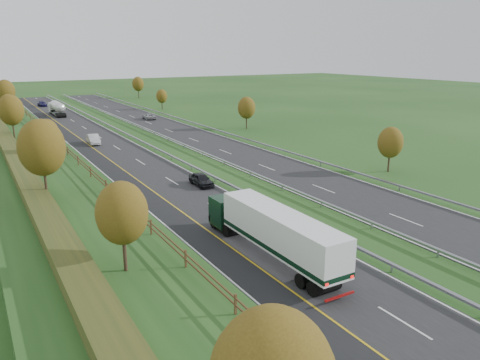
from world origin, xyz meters
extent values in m
plane|color=#1D4117|center=(8.00, 55.00, 0.00)|extent=(400.00, 400.00, 0.00)
cube|color=black|center=(0.00, 60.00, 0.02)|extent=(10.50, 200.00, 0.04)
cube|color=black|center=(16.50, 60.00, 0.02)|extent=(10.50, 200.00, 0.04)
cube|color=black|center=(-3.75, 60.00, 0.02)|extent=(3.00, 200.00, 0.04)
cube|color=silver|center=(-5.05, 60.00, 0.05)|extent=(0.15, 200.00, 0.01)
cube|color=gold|center=(-2.25, 60.00, 0.05)|extent=(0.15, 200.00, 0.01)
cube|color=silver|center=(5.05, 60.00, 0.05)|extent=(0.15, 200.00, 0.01)
cube|color=silver|center=(11.45, 60.00, 0.05)|extent=(0.15, 200.00, 0.01)
cube|color=silver|center=(21.55, 60.00, 0.05)|extent=(0.15, 200.00, 0.01)
cube|color=silver|center=(1.25, -1.00, 0.05)|extent=(0.15, 4.00, 0.01)
cube|color=silver|center=(1.25, 11.00, 0.05)|extent=(0.15, 4.00, 0.01)
cube|color=silver|center=(15.25, 11.00, 0.05)|extent=(0.15, 4.00, 0.01)
cube|color=silver|center=(1.25, 23.00, 0.05)|extent=(0.15, 4.00, 0.01)
cube|color=silver|center=(15.25, 23.00, 0.05)|extent=(0.15, 4.00, 0.01)
cube|color=silver|center=(1.25, 35.00, 0.05)|extent=(0.15, 4.00, 0.01)
cube|color=silver|center=(15.25, 35.00, 0.05)|extent=(0.15, 4.00, 0.01)
cube|color=silver|center=(1.25, 47.00, 0.05)|extent=(0.15, 4.00, 0.01)
cube|color=silver|center=(15.25, 47.00, 0.05)|extent=(0.15, 4.00, 0.01)
cube|color=silver|center=(1.25, 59.00, 0.05)|extent=(0.15, 4.00, 0.01)
cube|color=silver|center=(15.25, 59.00, 0.05)|extent=(0.15, 4.00, 0.01)
cube|color=silver|center=(1.25, 71.00, 0.05)|extent=(0.15, 4.00, 0.01)
cube|color=silver|center=(15.25, 71.00, 0.05)|extent=(0.15, 4.00, 0.01)
cube|color=silver|center=(1.25, 83.00, 0.05)|extent=(0.15, 4.00, 0.01)
cube|color=silver|center=(15.25, 83.00, 0.05)|extent=(0.15, 4.00, 0.01)
cube|color=silver|center=(1.25, 95.00, 0.05)|extent=(0.15, 4.00, 0.01)
cube|color=silver|center=(15.25, 95.00, 0.05)|extent=(0.15, 4.00, 0.01)
cube|color=silver|center=(1.25, 107.00, 0.05)|extent=(0.15, 4.00, 0.01)
cube|color=silver|center=(15.25, 107.00, 0.05)|extent=(0.15, 4.00, 0.01)
cube|color=silver|center=(1.25, 119.00, 0.05)|extent=(0.15, 4.00, 0.01)
cube|color=silver|center=(15.25, 119.00, 0.05)|extent=(0.15, 4.00, 0.01)
cube|color=silver|center=(1.25, 131.00, 0.05)|extent=(0.15, 4.00, 0.01)
cube|color=silver|center=(15.25, 131.00, 0.05)|extent=(0.15, 4.00, 0.01)
cube|color=silver|center=(1.25, 143.00, 0.05)|extent=(0.15, 4.00, 0.01)
cube|color=silver|center=(15.25, 143.00, 0.05)|extent=(0.15, 4.00, 0.01)
cube|color=silver|center=(1.25, 155.00, 0.05)|extent=(0.15, 4.00, 0.01)
cube|color=silver|center=(15.25, 155.00, 0.05)|extent=(0.15, 4.00, 0.01)
cube|color=#1D4117|center=(-13.00, 60.00, 1.00)|extent=(12.00, 200.00, 2.00)
cube|color=#2F3B18|center=(-15.00, 60.00, 2.55)|extent=(2.20, 180.00, 1.10)
cube|color=#422B19|center=(-8.50, 60.00, 2.55)|extent=(0.08, 184.00, 0.10)
cube|color=#422B19|center=(-8.50, 60.00, 2.95)|extent=(0.08, 184.00, 0.10)
cube|color=#422B19|center=(-8.50, 2.00, 2.60)|extent=(0.12, 0.12, 1.20)
cube|color=#422B19|center=(-8.50, 8.50, 2.60)|extent=(0.12, 0.12, 1.20)
cube|color=#422B19|center=(-8.50, 15.00, 2.60)|extent=(0.12, 0.12, 1.20)
cube|color=#422B19|center=(-8.50, 21.50, 2.60)|extent=(0.12, 0.12, 1.20)
cube|color=#422B19|center=(-8.50, 28.00, 2.60)|extent=(0.12, 0.12, 1.20)
cube|color=#422B19|center=(-8.50, 34.50, 2.60)|extent=(0.12, 0.12, 1.20)
cube|color=#422B19|center=(-8.50, 41.00, 2.60)|extent=(0.12, 0.12, 1.20)
cube|color=#422B19|center=(-8.50, 47.50, 2.60)|extent=(0.12, 0.12, 1.20)
cube|color=#422B19|center=(-8.50, 54.00, 2.60)|extent=(0.12, 0.12, 1.20)
cube|color=#422B19|center=(-8.50, 60.50, 2.60)|extent=(0.12, 0.12, 1.20)
cube|color=#422B19|center=(-8.50, 67.00, 2.60)|extent=(0.12, 0.12, 1.20)
cube|color=#422B19|center=(-8.50, 73.50, 2.60)|extent=(0.12, 0.12, 1.20)
cube|color=#422B19|center=(-8.50, 80.00, 2.60)|extent=(0.12, 0.12, 1.20)
cube|color=#422B19|center=(-8.50, 86.50, 2.60)|extent=(0.12, 0.12, 1.20)
cube|color=#422B19|center=(-8.50, 93.00, 2.60)|extent=(0.12, 0.12, 1.20)
cube|color=#422B19|center=(-8.50, 99.50, 2.60)|extent=(0.12, 0.12, 1.20)
cube|color=#422B19|center=(-8.50, 106.00, 2.60)|extent=(0.12, 0.12, 1.20)
cube|color=#422B19|center=(-8.50, 112.50, 2.60)|extent=(0.12, 0.12, 1.20)
cube|color=#422B19|center=(-8.50, 119.00, 2.60)|extent=(0.12, 0.12, 1.20)
cube|color=#422B19|center=(-8.50, 125.50, 2.60)|extent=(0.12, 0.12, 1.20)
cube|color=#422B19|center=(-8.50, 132.00, 2.60)|extent=(0.12, 0.12, 1.20)
cube|color=#422B19|center=(-8.50, 138.50, 2.60)|extent=(0.12, 0.12, 1.20)
cube|color=#422B19|center=(-8.50, 145.00, 2.60)|extent=(0.12, 0.12, 1.20)
cube|color=#422B19|center=(-8.50, 151.50, 2.60)|extent=(0.12, 0.12, 1.20)
cube|color=gray|center=(5.70, 60.00, 0.62)|extent=(0.32, 200.00, 0.18)
cube|color=gray|center=(5.70, 4.00, 0.28)|extent=(0.10, 0.14, 0.56)
cube|color=gray|center=(5.70, 11.00, 0.28)|extent=(0.10, 0.14, 0.56)
cube|color=gray|center=(5.70, 18.00, 0.28)|extent=(0.10, 0.14, 0.56)
cube|color=gray|center=(5.70, 25.00, 0.28)|extent=(0.10, 0.14, 0.56)
cube|color=gray|center=(5.70, 32.00, 0.28)|extent=(0.10, 0.14, 0.56)
cube|color=gray|center=(5.70, 39.00, 0.28)|extent=(0.10, 0.14, 0.56)
cube|color=gray|center=(5.70, 46.00, 0.28)|extent=(0.10, 0.14, 0.56)
cube|color=gray|center=(5.70, 53.00, 0.28)|extent=(0.10, 0.14, 0.56)
cube|color=gray|center=(5.70, 60.00, 0.28)|extent=(0.10, 0.14, 0.56)
cube|color=gray|center=(5.70, 67.00, 0.28)|extent=(0.10, 0.14, 0.56)
cube|color=gray|center=(5.70, 74.00, 0.28)|extent=(0.10, 0.14, 0.56)
cube|color=gray|center=(5.70, 81.00, 0.28)|extent=(0.10, 0.14, 0.56)
cube|color=gray|center=(5.70, 88.00, 0.28)|extent=(0.10, 0.14, 0.56)
cube|color=gray|center=(5.70, 95.00, 0.28)|extent=(0.10, 0.14, 0.56)
cube|color=gray|center=(5.70, 102.00, 0.28)|extent=(0.10, 0.14, 0.56)
cube|color=gray|center=(5.70, 109.00, 0.28)|extent=(0.10, 0.14, 0.56)
cube|color=gray|center=(5.70, 116.00, 0.28)|extent=(0.10, 0.14, 0.56)
cube|color=gray|center=(5.70, 123.00, 0.28)|extent=(0.10, 0.14, 0.56)
cube|color=gray|center=(5.70, 130.00, 0.28)|extent=(0.10, 0.14, 0.56)
cube|color=gray|center=(5.70, 137.00, 0.28)|extent=(0.10, 0.14, 0.56)
cube|color=gray|center=(5.70, 144.00, 0.28)|extent=(0.10, 0.14, 0.56)
cube|color=gray|center=(5.70, 151.00, 0.28)|extent=(0.10, 0.14, 0.56)
cube|color=gray|center=(5.70, 158.00, 0.28)|extent=(0.10, 0.14, 0.56)
cube|color=gray|center=(10.80, 60.00, 0.62)|extent=(0.32, 200.00, 0.18)
cube|color=gray|center=(10.80, 4.00, 0.28)|extent=(0.10, 0.14, 0.56)
cube|color=gray|center=(10.80, 11.00, 0.28)|extent=(0.10, 0.14, 0.56)
cube|color=gray|center=(10.80, 18.00, 0.28)|extent=(0.10, 0.14, 0.56)
cube|color=gray|center=(10.80, 25.00, 0.28)|extent=(0.10, 0.14, 0.56)
cube|color=gray|center=(10.80, 32.00, 0.28)|extent=(0.10, 0.14, 0.56)
cube|color=gray|center=(10.80, 39.00, 0.28)|extent=(0.10, 0.14, 0.56)
cube|color=gray|center=(10.80, 46.00, 0.28)|extent=(0.10, 0.14, 0.56)
cube|color=gray|center=(10.80, 53.00, 0.28)|extent=(0.10, 0.14, 0.56)
cube|color=gray|center=(10.80, 60.00, 0.28)|extent=(0.10, 0.14, 0.56)
cube|color=gray|center=(10.80, 67.00, 0.28)|extent=(0.10, 0.14, 0.56)
cube|color=gray|center=(10.80, 74.00, 0.28)|extent=(0.10, 0.14, 0.56)
cube|color=gray|center=(10.80, 81.00, 0.28)|extent=(0.10, 0.14, 0.56)
cube|color=gray|center=(10.80, 88.00, 0.28)|extent=(0.10, 0.14, 0.56)
cube|color=gray|center=(10.80, 95.00, 0.28)|extent=(0.10, 0.14, 0.56)
cube|color=gray|center=(10.80, 102.00, 0.28)|extent=(0.10, 0.14, 0.56)
cube|color=gray|center=(10.80, 109.00, 0.28)|extent=(0.10, 0.14, 0.56)
cube|color=gray|center=(10.80, 116.00, 0.28)|extent=(0.10, 0.14, 0.56)
cube|color=gray|center=(10.80, 123.00, 0.28)|extent=(0.10, 0.14, 0.56)
cube|color=gray|center=(10.80, 130.00, 0.28)|extent=(0.10, 0.14, 0.56)
cube|color=gray|center=(10.80, 137.00, 0.28)|extent=(0.10, 0.14, 0.56)
cube|color=gray|center=(10.80, 144.00, 0.28)|extent=(0.10, 0.14, 0.56)
cube|color=gray|center=(10.80, 151.00, 0.28)|extent=(0.10, 0.14, 0.56)
cube|color=gray|center=(10.80, 158.00, 0.28)|extent=(0.10, 0.14, 0.56)
cube|color=gray|center=(22.30, 60.00, 0.62)|extent=(0.32, 200.00, 0.18)
cube|color=gray|center=(22.30, 18.00, 0.28)|extent=(0.10, 0.14, 0.56)
cube|color=gray|center=(22.30, 32.00, 0.28)|extent=(0.10, 0.14, 0.56)
cube|color=gray|center=(22.30, 46.00, 0.28)|extent=(0.10, 0.14, 0.56)
cube|color=gray|center=(22.30, 60.00, 0.28)|extent=(0.10, 0.14, 0.56)
cube|color=gray|center=(22.30, 74.00, 0.28)|extent=(0.10, 0.14, 0.56)
cube|color=gray|center=(22.30, 88.00, 0.28)|extent=(0.10, 0.14, 0.56)
cube|color=gray|center=(22.30, 102.00, 0.28)|extent=(0.10, 0.14, 0.56)
cube|color=gray|center=(22.30, 116.00, 0.28)|extent=(0.10, 0.14, 0.56)
cube|color=gray|center=(22.30, 130.00, 0.28)|extent=(0.10, 0.14, 0.56)
cube|color=gray|center=(22.30, 144.00, 0.28)|extent=(0.10, 0.14, 0.56)
cube|color=gray|center=(22.30, 158.00, 0.28)|extent=(0.10, 0.14, 0.56)
cylinder|color=#2D2116|center=(-12.00, 10.00, 3.21)|extent=(0.24, 0.24, 2.43)
ellipsoid|color=#4B3810|center=(-12.00, 10.00, 5.89)|extent=(3.24, 3.24, 4.05)
cylinder|color=#2D2116|center=(-14.00, 28.00, 3.58)|extent=(0.24, 0.24, 3.15)
ellipsoid|color=#4B3810|center=(-14.00, 28.00, 7.04)|extent=(4.20, 4.20, 5.25)
cylinder|color=#2D2116|center=(-11.00, 46.00, 3.08)|extent=(0.24, 0.24, 2.16)
ellipsoid|color=#4B3810|center=(-11.00, 46.00, 5.46)|extent=(2.88, 2.88, 3.60)
cylinder|color=#2D2116|center=(-13.50, 64.00, 3.44)|extent=(0.24, 0.24, 2.88)
ellipsoid|color=#4B3810|center=(-13.50, 64.00, 6.61)|extent=(3.84, 3.84, 4.80)
cylinder|color=#2D2116|center=(-12.50, 82.00, 3.17)|extent=(0.24, 0.24, 2.34)
ellipsoid|color=#4B3810|center=(-12.50, 82.00, 5.74)|extent=(3.12, 3.12, 3.90)
cylinder|color=#2D2116|center=(-11.50, 100.00, 3.53)|extent=(0.24, 0.24, 3.06)
ellipsoid|color=#4B3810|center=(-11.50, 100.00, 6.90)|extent=(4.08, 4.08, 5.10)
cylinder|color=#2D2116|center=(28.00, 25.00, 1.24)|extent=(0.24, 0.24, 2.48)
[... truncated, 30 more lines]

